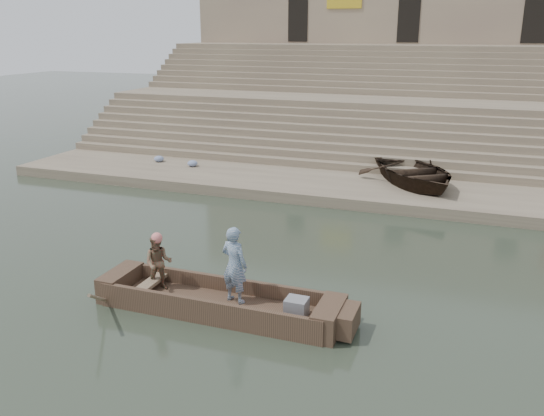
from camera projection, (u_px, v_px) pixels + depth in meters
The scene contains 13 objects.
ground at pixel (347, 285), 14.12m from camera, with size 120.00×120.00×0.00m, color #283225.
lower_landing at pixel (396, 194), 21.23m from camera, with size 32.00×4.00×0.40m, color gray.
mid_landing at pixel (420, 130), 27.59m from camera, with size 32.00×3.00×2.80m, color gray.
upper_landing at pixel (435, 91), 33.50m from camera, with size 32.00×3.00×5.20m, color gray.
ghat_steps at pixel (425, 117), 28.98m from camera, with size 32.00×11.00×5.20m.
building_wall at pixel (445, 37), 36.19m from camera, with size 32.00×5.07×11.20m.
main_rowboat at pixel (218, 307), 12.75m from camera, with size 5.00×1.30×0.22m, color brown.
rowboat_trim at pixel (227, 300), 12.62m from camera, with size 6.04×2.63×2.00m.
standing_man at pixel (234, 265), 12.51m from camera, with size 0.64×0.42×1.76m, color navy.
rowing_man at pixel (158, 263), 13.18m from camera, with size 0.65×0.50×1.33m, color #287A4F.
television at pixel (296, 307), 12.06m from camera, with size 0.46×0.42×0.40m.
beached_rowboat at pixel (415, 172), 21.54m from camera, with size 3.33×4.66×0.96m, color #2D2116.
cloth_bundles at pixel (175, 161), 25.00m from camera, with size 2.28×0.75×0.26m.
Camera 1 is at (2.68, -12.76, 6.03)m, focal length 37.66 mm.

